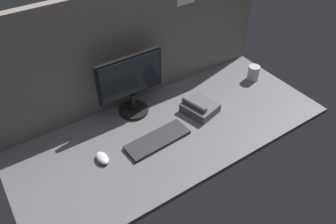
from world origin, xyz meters
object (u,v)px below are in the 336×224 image
(mouse, at_px, (102,158))
(desk_phone, at_px, (200,108))
(mug_steel, at_px, (253,73))
(keyboard, at_px, (158,140))
(monitor, at_px, (131,83))

(mouse, bearing_deg, desk_phone, -0.42)
(mug_steel, relative_size, desk_phone, 0.46)
(keyboard, xyz_separation_m, mouse, (-0.31, 0.04, 0.01))
(keyboard, distance_m, desk_phone, 0.35)
(monitor, bearing_deg, keyboard, -92.70)
(keyboard, xyz_separation_m, mug_steel, (0.86, 0.14, 0.04))
(keyboard, relative_size, desk_phone, 1.64)
(mug_steel, bearing_deg, keyboard, -170.93)
(monitor, distance_m, mouse, 0.46)
(mug_steel, bearing_deg, monitor, 169.08)
(mug_steel, bearing_deg, mouse, -175.33)
(mouse, distance_m, mug_steel, 1.18)
(mouse, relative_size, mug_steel, 0.94)
(monitor, height_order, mug_steel, monitor)
(mouse, bearing_deg, keyboard, -10.42)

